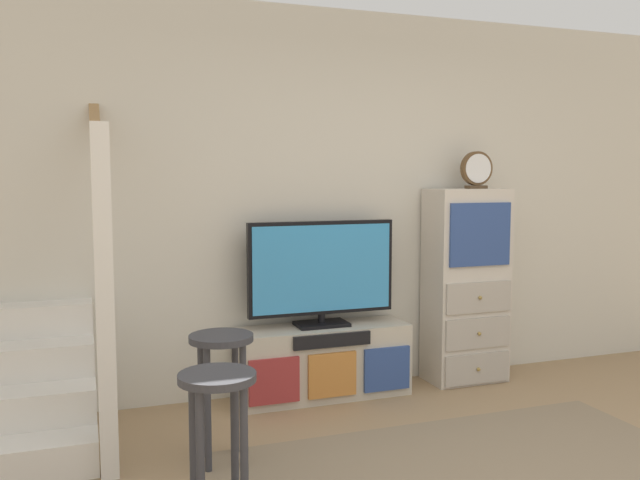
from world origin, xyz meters
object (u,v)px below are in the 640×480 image
object	(u,v)px
media_console	(323,362)
bar_stool_far	(222,368)
television	(322,271)
side_cabinet	(466,286)
desk_clock	(477,170)
bar_stool_near	(218,412)

from	to	relation	value
media_console	bar_stool_far	xyz separation A→B (m)	(-0.87, -0.83, 0.27)
media_console	bar_stool_far	bearing A→B (deg)	-136.50
television	side_cabinet	bearing A→B (deg)	-0.69
side_cabinet	desk_clock	world-z (taller)	desk_clock
media_console	side_cabinet	size ratio (longest dim) A/B	0.84
bar_stool_far	desk_clock	bearing A→B (deg)	21.67
media_console	side_cabinet	bearing A→B (deg)	0.51
side_cabinet	television	bearing A→B (deg)	179.31
side_cabinet	desk_clock	bearing A→B (deg)	-14.36
media_console	bar_stool_far	distance (m)	1.23
bar_stool_far	media_console	bearing A→B (deg)	43.50
side_cabinet	bar_stool_far	world-z (taller)	side_cabinet
desk_clock	bar_stool_near	bearing A→B (deg)	-146.79
media_console	television	size ratio (longest dim) A/B	1.16
bar_stool_far	television	bearing A→B (deg)	44.31
media_console	desk_clock	bearing A→B (deg)	-0.23
desk_clock	bar_stool_far	world-z (taller)	desk_clock
side_cabinet	bar_stool_far	bearing A→B (deg)	-157.40
desk_clock	bar_stool_far	distance (m)	2.47
television	desk_clock	size ratio (longest dim) A/B	3.82
desk_clock	side_cabinet	bearing A→B (deg)	165.64
side_cabinet	bar_stool_far	distance (m)	2.19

